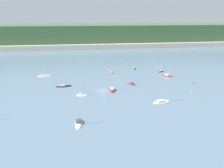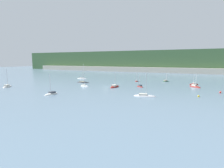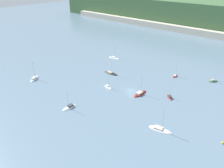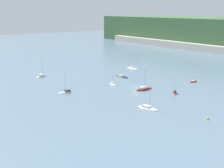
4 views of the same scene
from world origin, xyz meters
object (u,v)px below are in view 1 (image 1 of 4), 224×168
(sailboat_1, at_px, (82,96))
(sailboat_11, at_px, (167,76))
(sailboat_8, at_px, (161,72))
(sailboat_3, at_px, (79,124))
(sailboat_10, at_px, (112,90))
(sailboat_5, at_px, (162,102))
(mooring_buoy_0, at_px, (194,83))
(sailboat_7, at_px, (134,69))
(sailboat_9, at_px, (64,86))
(sailboat_0, at_px, (111,73))
(mooring_buoy_1, at_px, (192,92))
(sailboat_6, at_px, (44,76))
(sailboat_2, at_px, (131,84))

(sailboat_1, relative_size, sailboat_11, 0.90)
(sailboat_8, height_order, sailboat_11, sailboat_11)
(sailboat_1, relative_size, sailboat_3, 0.81)
(sailboat_1, bearing_deg, sailboat_3, -78.99)
(sailboat_10, bearing_deg, sailboat_5, -126.60)
(sailboat_1, xyz_separation_m, mooring_buoy_0, (59.83, 8.23, 0.27))
(sailboat_5, xyz_separation_m, sailboat_7, (0.52, 49.64, 0.03))
(sailboat_9, height_order, sailboat_10, sailboat_9)
(sailboat_0, bearing_deg, mooring_buoy_1, -140.92)
(sailboat_5, relative_size, mooring_buoy_1, 13.80)
(sailboat_0, distance_m, sailboat_11, 34.73)
(sailboat_0, distance_m, sailboat_3, 57.24)
(sailboat_5, distance_m, sailboat_6, 70.80)
(sailboat_1, distance_m, mooring_buoy_0, 60.39)
(sailboat_0, distance_m, sailboat_2, 22.83)
(sailboat_1, height_order, sailboat_11, sailboat_11)
(sailboat_7, height_order, sailboat_9, sailboat_9)
(sailboat_0, relative_size, sailboat_7, 1.17)
(sailboat_7, height_order, mooring_buoy_0, sailboat_7)
(sailboat_5, bearing_deg, sailboat_0, 100.75)
(sailboat_0, relative_size, sailboat_8, 0.98)
(sailboat_9, xyz_separation_m, mooring_buoy_0, (69.43, -4.42, 0.29))
(sailboat_3, distance_m, sailboat_6, 58.36)
(sailboat_3, xyz_separation_m, mooring_buoy_1, (51.95, 18.80, 0.22))
(sailboat_6, xyz_separation_m, sailboat_11, (73.87, -9.74, 0.04))
(sailboat_5, xyz_separation_m, sailboat_9, (-43.37, 23.47, -0.00))
(sailboat_2, xyz_separation_m, sailboat_8, (24.33, 19.71, -0.04))
(sailboat_1, bearing_deg, sailboat_2, 34.05)
(sailboat_10, relative_size, mooring_buoy_1, 14.44)
(sailboat_2, bearing_deg, sailboat_9, 37.76)
(sailboat_3, bearing_deg, mooring_buoy_0, 119.17)
(sailboat_11, bearing_deg, sailboat_6, -145.49)
(sailboat_10, bearing_deg, sailboat_7, -27.54)
(sailboat_3, distance_m, sailboat_8, 72.99)
(sailboat_5, distance_m, sailboat_7, 49.64)
(sailboat_11, bearing_deg, sailboat_0, -155.70)
(sailboat_5, distance_m, mooring_buoy_1, 19.32)
(sailboat_5, bearing_deg, sailboat_9, 141.50)
(sailboat_2, bearing_deg, sailboat_11, -115.67)
(sailboat_5, bearing_deg, sailboat_1, 152.15)
(sailboat_6, height_order, sailboat_11, sailboat_6)
(sailboat_1, distance_m, sailboat_6, 38.87)
(sailboat_9, bearing_deg, mooring_buoy_1, -18.02)
(sailboat_5, relative_size, mooring_buoy_0, 12.29)
(mooring_buoy_0, height_order, mooring_buoy_1, mooring_buoy_0)
(sailboat_11, bearing_deg, sailboat_1, -115.07)
(sailboat_2, bearing_deg, mooring_buoy_0, -143.10)
(sailboat_8, xyz_separation_m, mooring_buoy_0, (9.73, -22.14, 0.28))
(sailboat_9, bearing_deg, sailboat_8, 13.43)
(sailboat_3, height_order, sailboat_6, sailboat_6)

